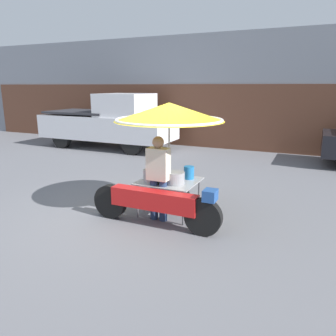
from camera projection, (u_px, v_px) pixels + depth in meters
ground_plane at (133, 215)px, 6.12m from camera, size 36.00×36.00×0.00m
shopfront_building at (237, 92)px, 12.87m from camera, size 28.00×2.06×4.22m
vendor_motorcycle_cart at (168, 130)px, 5.74m from camera, size 2.38×1.95×2.06m
vendor_person at (158, 175)px, 5.70m from camera, size 0.38×0.22×1.51m
pickup_truck at (110, 122)px, 12.48m from camera, size 5.21×1.91×2.07m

